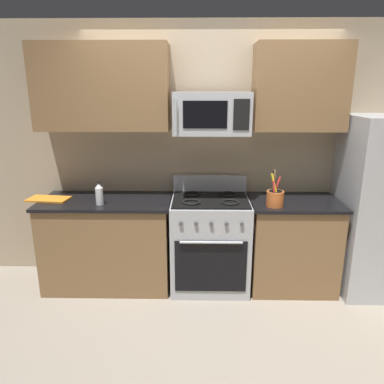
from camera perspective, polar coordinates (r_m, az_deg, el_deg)
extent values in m
plane|color=gray|center=(3.34, 3.06, -19.83)|extent=(16.00, 16.00, 0.00)
cube|color=tan|center=(3.81, 2.82, 6.04)|extent=(8.00, 0.10, 2.60)
cube|color=olive|center=(3.80, -13.05, -8.00)|extent=(1.24, 0.60, 0.88)
cube|color=black|center=(3.64, -13.49, -1.43)|extent=(1.28, 0.64, 0.03)
cube|color=#B2B5BA|center=(3.68, 2.82, -8.10)|extent=(0.76, 0.64, 0.91)
cube|color=black|center=(3.43, 2.97, -11.69)|extent=(0.67, 0.01, 0.51)
cylinder|color=#B2B5BA|center=(3.30, 3.04, -7.97)|extent=(0.57, 0.02, 0.02)
cube|color=black|center=(3.52, 2.92, -1.20)|extent=(0.73, 0.58, 0.02)
cube|color=#B2B5BA|center=(3.78, 2.80, 1.29)|extent=(0.76, 0.06, 0.18)
torus|color=black|center=(3.38, -0.09, -1.59)|extent=(0.17, 0.17, 0.02)
torus|color=black|center=(3.40, 6.08, -1.62)|extent=(0.17, 0.17, 0.02)
torus|color=black|center=(3.64, -0.01, -0.32)|extent=(0.17, 0.17, 0.02)
torus|color=black|center=(3.65, 5.72, -0.35)|extent=(0.17, 0.17, 0.02)
cylinder|color=#4C4C51|center=(3.25, -1.77, -5.03)|extent=(0.04, 0.02, 0.04)
cylinder|color=#4C4C51|center=(3.24, 0.65, -5.05)|extent=(0.04, 0.02, 0.04)
cylinder|color=#4C4C51|center=(3.25, 3.08, -5.05)|extent=(0.04, 0.02, 0.04)
cylinder|color=#4C4C51|center=(3.25, 5.49, -5.05)|extent=(0.04, 0.02, 0.04)
cylinder|color=#4C4C51|center=(3.27, 7.90, -5.04)|extent=(0.04, 0.02, 0.04)
cube|color=olive|center=(3.81, 15.43, -8.11)|extent=(0.83, 0.60, 0.88)
cube|color=black|center=(3.65, 15.96, -1.56)|extent=(0.87, 0.64, 0.03)
cube|color=#B2B5BA|center=(3.40, 3.10, 12.32)|extent=(0.70, 0.40, 0.38)
cube|color=black|center=(3.20, 2.08, 12.11)|extent=(0.39, 0.01, 0.24)
cube|color=black|center=(3.22, 7.82, 12.00)|extent=(0.14, 0.01, 0.27)
cylinder|color=#B2B5BA|center=(3.18, -2.56, 12.07)|extent=(0.02, 0.02, 0.27)
cube|color=olive|center=(3.65, -14.02, 15.72)|extent=(1.27, 0.34, 0.80)
cube|color=olive|center=(3.66, 16.66, 15.53)|extent=(0.86, 0.34, 0.80)
cylinder|color=#D1662D|center=(3.41, 12.98, -1.03)|extent=(0.16, 0.16, 0.14)
cylinder|color=black|center=(3.41, 13.00, -0.85)|extent=(0.13, 0.13, 0.12)
cylinder|color=olive|center=(3.37, 12.83, 0.47)|extent=(0.05, 0.06, 0.28)
cylinder|color=red|center=(3.35, 12.89, -0.12)|extent=(0.05, 0.03, 0.22)
cylinder|color=red|center=(3.39, 13.06, 0.33)|extent=(0.09, 0.02, 0.25)
cylinder|color=yellow|center=(3.36, 13.02, 0.49)|extent=(0.09, 0.05, 0.28)
cylinder|color=black|center=(3.38, 13.07, 0.74)|extent=(0.06, 0.06, 0.30)
cylinder|color=olive|center=(3.38, 12.82, 0.81)|extent=(0.03, 0.08, 0.31)
cube|color=orange|center=(3.80, -21.72, -1.03)|extent=(0.41, 0.25, 0.02)
cylinder|color=silver|center=(3.48, -14.42, -0.64)|extent=(0.07, 0.07, 0.16)
cone|color=silver|center=(3.45, -14.54, 1.01)|extent=(0.06, 0.06, 0.05)
cylinder|color=black|center=(3.45, -14.57, 1.49)|extent=(0.03, 0.03, 0.01)
cylinder|color=#59AD66|center=(3.75, 12.82, -0.23)|extent=(0.15, 0.15, 0.05)
torus|color=#59AD66|center=(3.74, 12.84, 0.15)|extent=(0.15, 0.15, 0.01)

